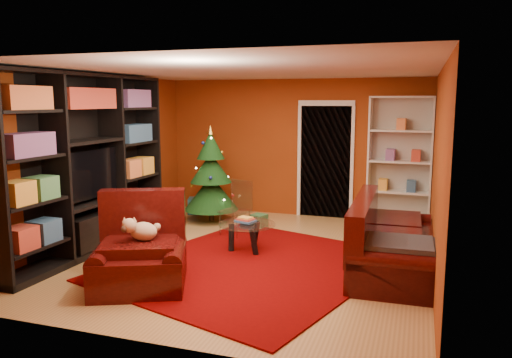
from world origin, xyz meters
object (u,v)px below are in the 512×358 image
(coffee_table, at_px, (247,237))
(rug, at_px, (252,266))
(media_unit, at_px, (85,165))
(gift_box_red, at_px, (228,206))
(dog, at_px, (144,231))
(gift_box_green, at_px, (259,221))
(christmas_tree, at_px, (211,175))
(sofa, at_px, (394,235))
(gift_box_teal, at_px, (197,206))
(white_bookshelf, at_px, (400,162))
(acrylic_chair, at_px, (235,211))
(armchair, at_px, (139,251))

(coffee_table, bearing_deg, rug, -64.58)
(media_unit, xyz_separation_m, gift_box_red, (0.96, 3.09, -1.17))
(gift_box_red, xyz_separation_m, dog, (0.54, -4.05, 0.55))
(media_unit, relative_size, gift_box_green, 14.17)
(christmas_tree, xyz_separation_m, sofa, (3.34, -1.76, -0.38))
(gift_box_teal, xyz_separation_m, gift_box_green, (1.52, -0.69, -0.04))
(sofa, distance_m, coffee_table, 2.11)
(rug, height_order, gift_box_red, gift_box_red)
(media_unit, height_order, gift_box_teal, media_unit)
(rug, distance_m, sofa, 1.91)
(christmas_tree, bearing_deg, rug, -55.02)
(white_bookshelf, distance_m, acrylic_chair, 3.07)
(gift_box_teal, relative_size, sofa, 0.14)
(media_unit, xyz_separation_m, gift_box_green, (1.95, 2.09, -1.17))
(armchair, distance_m, coffee_table, 1.89)
(coffee_table, bearing_deg, sofa, -4.74)
(media_unit, xyz_separation_m, christmas_tree, (0.96, 2.29, -0.43))
(white_bookshelf, bearing_deg, gift_box_red, -177.57)
(gift_box_green, relative_size, white_bookshelf, 0.10)
(gift_box_red, xyz_separation_m, white_bookshelf, (3.26, 0.01, 1.02))
(gift_box_red, height_order, coffee_table, coffee_table)
(gift_box_red, bearing_deg, white_bookshelf, 0.15)
(coffee_table, bearing_deg, gift_box_red, 117.59)
(gift_box_teal, relative_size, coffee_table, 0.37)
(gift_box_teal, distance_m, coffee_table, 2.73)
(acrylic_chair, bearing_deg, dog, -78.23)
(christmas_tree, distance_m, gift_box_red, 1.09)
(christmas_tree, height_order, acrylic_chair, christmas_tree)
(sofa, xyz_separation_m, acrylic_chair, (-2.56, 0.94, -0.07))
(gift_box_teal, bearing_deg, media_unit, -98.83)
(armchair, bearing_deg, christmas_tree, 75.40)
(white_bookshelf, xyz_separation_m, coffee_table, (-2.01, -2.40, -0.92))
(christmas_tree, height_order, white_bookshelf, white_bookshelf)
(dog, height_order, coffee_table, dog)
(rug, height_order, armchair, armchair)
(gift_box_green, distance_m, acrylic_chair, 0.72)
(armchair, xyz_separation_m, acrylic_chair, (0.26, 2.49, -0.04))
(white_bookshelf, relative_size, acrylic_chair, 2.87)
(white_bookshelf, xyz_separation_m, dog, (-2.73, -4.06, -0.47))
(acrylic_chair, bearing_deg, gift_box_teal, 152.15)
(gift_box_green, bearing_deg, sofa, -33.64)
(rug, bearing_deg, sofa, 13.73)
(dog, bearing_deg, gift_box_green, 58.25)
(dog, height_order, acrylic_chair, acrylic_chair)
(dog, xyz_separation_m, sofa, (2.80, 1.48, -0.19))
(gift_box_red, distance_m, armchair, 4.16)
(dog, distance_m, sofa, 3.17)
(christmas_tree, bearing_deg, media_unit, -112.73)
(media_unit, relative_size, gift_box_teal, 10.90)
(rug, relative_size, media_unit, 1.06)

